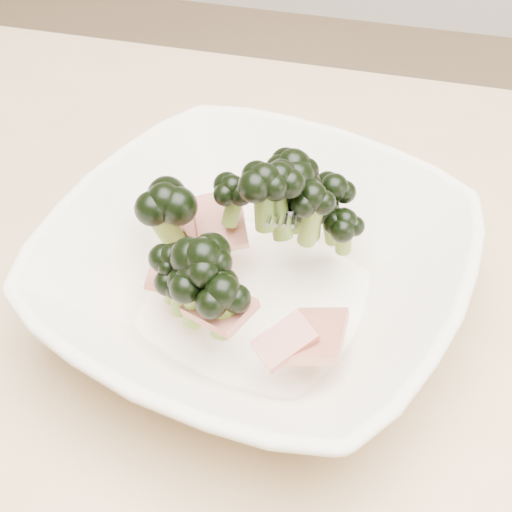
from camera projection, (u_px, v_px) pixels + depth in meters
The scene contains 2 objects.
dining_table at pixel (386, 488), 0.52m from camera, with size 1.20×0.80×0.75m.
broccoli_dish at pixel (256, 266), 0.48m from camera, with size 0.34×0.34×0.12m.
Camera 1 is at (-0.03, -0.26, 1.14)m, focal length 50.00 mm.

